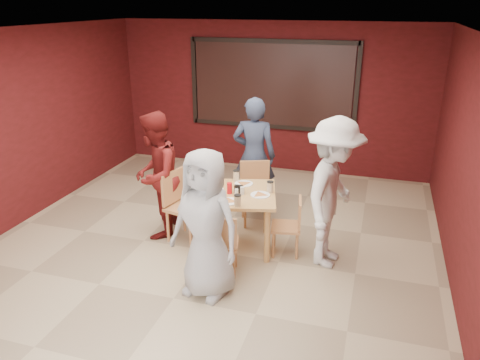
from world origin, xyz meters
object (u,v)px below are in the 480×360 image
(dining_table, at_px, (237,200))
(chair_front, at_px, (220,242))
(diner_front, at_px, (206,224))
(diner_back, at_px, (254,156))
(diner_left, at_px, (156,175))
(chair_back, at_px, (255,188))
(diner_right, at_px, (333,194))
(chair_left, at_px, (181,202))
(chair_right, at_px, (291,223))

(dining_table, relative_size, chair_front, 1.45)
(dining_table, relative_size, diner_front, 0.71)
(diner_front, bearing_deg, chair_front, 94.05)
(diner_back, relative_size, diner_left, 1.03)
(chair_back, bearing_deg, diner_front, -90.82)
(diner_front, bearing_deg, diner_right, 53.36)
(chair_back, height_order, chair_left, chair_left)
(chair_front, xyz_separation_m, diner_right, (1.19, 0.74, 0.47))
(chair_left, distance_m, diner_left, 0.51)
(dining_table, relative_size, chair_right, 1.57)
(chair_back, distance_m, diner_left, 1.50)
(chair_front, bearing_deg, diner_right, 31.85)
(chair_front, xyz_separation_m, diner_back, (-0.14, 1.98, 0.44))
(diner_front, xyz_separation_m, diner_back, (-0.09, 2.31, 0.05))
(dining_table, height_order, chair_right, dining_table)
(chair_right, distance_m, diner_left, 1.97)
(dining_table, bearing_deg, diner_back, 94.65)
(chair_left, bearing_deg, diner_left, 174.22)
(dining_table, height_order, diner_front, diner_front)
(dining_table, relative_size, diner_left, 0.69)
(chair_front, xyz_separation_m, chair_back, (-0.02, 1.64, 0.04))
(chair_left, relative_size, diner_left, 0.55)
(chair_back, bearing_deg, dining_table, -91.48)
(chair_right, bearing_deg, dining_table, -178.31)
(chair_back, xyz_separation_m, diner_left, (-1.21, -0.81, 0.37))
(diner_front, height_order, diner_left, diner_left)
(chair_back, relative_size, diner_front, 0.53)
(chair_right, bearing_deg, diner_back, 125.18)
(diner_front, distance_m, diner_right, 1.64)
(chair_left, xyz_separation_m, diner_front, (0.79, -1.12, 0.31))
(chair_front, xyz_separation_m, chair_right, (0.69, 0.81, -0.04))
(chair_right, distance_m, diner_right, 0.72)
(chair_right, distance_m, diner_back, 1.51)
(chair_left, bearing_deg, chair_right, 0.63)
(diner_right, bearing_deg, diner_left, 96.59)
(chair_back, bearing_deg, chair_left, -134.03)
(chair_back, xyz_separation_m, diner_front, (-0.03, -1.97, 0.34))
(diner_front, distance_m, diner_back, 2.31)
(chair_left, distance_m, chair_right, 1.53)
(chair_right, height_order, diner_left, diner_left)
(diner_left, bearing_deg, dining_table, 78.99)
(chair_back, xyz_separation_m, chair_right, (0.71, -0.83, -0.08))
(chair_front, relative_size, diner_right, 0.44)
(dining_table, distance_m, diner_right, 1.26)
(dining_table, height_order, diner_right, diner_right)
(chair_left, xyz_separation_m, diner_left, (-0.39, 0.04, 0.33))
(diner_back, distance_m, diner_left, 1.58)
(diner_front, relative_size, diner_right, 0.91)
(chair_front, distance_m, chair_left, 1.16)
(chair_right, bearing_deg, diner_front, -122.93)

